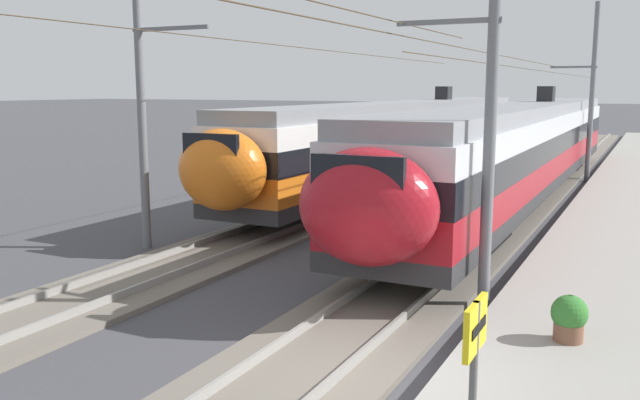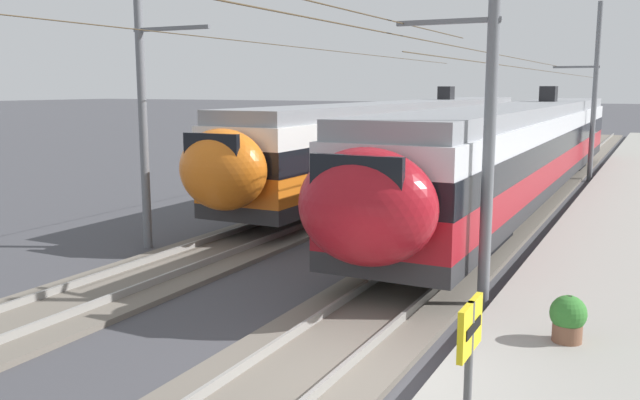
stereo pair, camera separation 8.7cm
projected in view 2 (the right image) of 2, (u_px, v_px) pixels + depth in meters
ground_plane at (366, 391)px, 10.11m from camera, size 400.00×400.00×0.00m
track_near at (298, 372)px, 10.62m from camera, size 120.00×3.00×0.28m
track_far at (39, 316)px, 13.20m from camera, size 120.00×3.00×0.28m
train_near_platform at (525, 145)px, 26.67m from camera, size 33.43×3.04×4.27m
train_far_track at (413, 135)px, 32.15m from camera, size 32.80×2.89×4.27m
catenary_mast_mid at (483, 122)px, 13.25m from camera, size 43.07×2.12×7.22m
catenary_mast_east at (592, 91)px, 32.05m from camera, size 43.07×2.12×8.45m
catenary_mast_far_side at (147, 107)px, 18.42m from camera, size 43.07×2.46×7.46m
platform_sign at (469, 358)px, 6.45m from camera, size 0.70×0.08×2.11m
potted_plant_platform_edge at (568, 317)px, 10.99m from camera, size 0.59×0.59×0.78m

